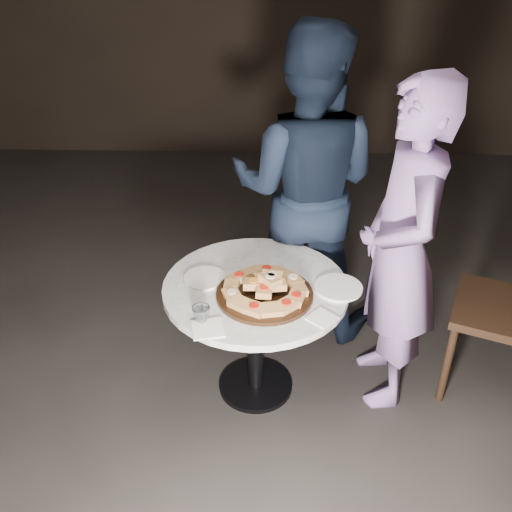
# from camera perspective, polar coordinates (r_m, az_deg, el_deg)

# --- Properties ---
(floor) EXTENTS (7.00, 7.00, 0.00)m
(floor) POSITION_cam_1_polar(r_m,az_deg,el_deg) (3.06, 1.59, -14.45)
(floor) COLOR black
(floor) RESTS_ON ground
(table) EXTENTS (1.17, 1.17, 0.67)m
(table) POSITION_cam_1_polar(r_m,az_deg,el_deg) (2.78, -0.03, -4.98)
(table) COLOR black
(table) RESTS_ON ground
(serving_board) EXTENTS (0.45, 0.45, 0.02)m
(serving_board) POSITION_cam_1_polar(r_m,az_deg,el_deg) (2.63, 0.87, -3.86)
(serving_board) COLOR black
(serving_board) RESTS_ON table
(focaccia_pile) EXTENTS (0.40, 0.40, 0.11)m
(focaccia_pile) POSITION_cam_1_polar(r_m,az_deg,el_deg) (2.61, 0.95, -3.14)
(focaccia_pile) COLOR #B88247
(focaccia_pile) RESTS_ON serving_board
(plate_left) EXTENTS (0.26, 0.26, 0.01)m
(plate_left) POSITION_cam_1_polar(r_m,az_deg,el_deg) (2.76, -5.14, -2.21)
(plate_left) COLOR white
(plate_left) RESTS_ON table
(plate_right) EXTENTS (0.25, 0.25, 0.01)m
(plate_right) POSITION_cam_1_polar(r_m,az_deg,el_deg) (2.71, 8.24, -3.14)
(plate_right) COLOR white
(plate_right) RESTS_ON table
(water_glass) EXTENTS (0.10, 0.10, 0.07)m
(water_glass) POSITION_cam_1_polar(r_m,az_deg,el_deg) (2.48, -5.50, -5.79)
(water_glass) COLOR silver
(water_glass) RESTS_ON table
(napkin_near) EXTENTS (0.16, 0.16, 0.01)m
(napkin_near) POSITION_cam_1_polar(r_m,az_deg,el_deg) (2.45, -4.85, -7.25)
(napkin_near) COLOR white
(napkin_near) RESTS_ON table
(napkin_far) EXTENTS (0.16, 0.16, 0.01)m
(napkin_far) POSITION_cam_1_polar(r_m,az_deg,el_deg) (2.52, 6.64, -6.20)
(napkin_far) COLOR white
(napkin_far) RESTS_ON table
(chair_far) EXTENTS (0.39, 0.40, 0.80)m
(chair_far) POSITION_cam_1_polar(r_m,az_deg,el_deg) (3.79, 4.34, 4.22)
(chair_far) COLOR black
(chair_far) RESTS_ON ground
(diner_navy) EXTENTS (0.98, 0.83, 1.76)m
(diner_navy) POSITION_cam_1_polar(r_m,az_deg,el_deg) (3.15, 4.90, 6.77)
(diner_navy) COLOR black
(diner_navy) RESTS_ON ground
(diner_teal) EXTENTS (0.43, 0.63, 1.66)m
(diner_teal) POSITION_cam_1_polar(r_m,az_deg,el_deg) (2.73, 14.21, 0.39)
(diner_teal) COLOR #7F659F
(diner_teal) RESTS_ON ground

